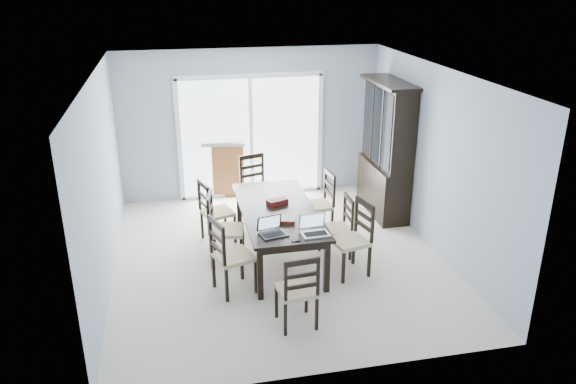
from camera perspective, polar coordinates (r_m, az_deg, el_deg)
The scene contains 24 objects.
floor at distance 7.98m, azimuth -0.97°, elevation -6.68°, with size 5.00×5.00×0.00m, color silver.
ceiling at distance 7.13m, azimuth -1.10°, elevation 12.05°, with size 5.00×5.00×0.00m, color white.
back_wall at distance 9.82m, azimuth -3.82°, elevation 6.89°, with size 4.50×0.02×2.60m, color #96A3B3.
wall_left at distance 7.40m, azimuth -18.41°, elevation 0.85°, with size 0.02×5.00×2.60m, color #96A3B3.
wall_right at distance 8.16m, azimuth 14.69°, elevation 3.17°, with size 0.02×5.00×2.60m, color #96A3B3.
balcony at distance 11.17m, azimuth -4.40°, elevation 1.45°, with size 4.50×2.00×0.10m, color gray.
railing at distance 11.93m, azimuth -5.14°, elevation 5.77°, with size 4.50×0.06×1.10m, color #99999E.
dining_table at distance 7.69m, azimuth -1.00°, elevation -2.26°, with size 1.00×2.20×0.75m.
china_hutch at distance 9.22m, azimuth 9.94°, elevation 4.17°, with size 0.50×1.38×2.20m.
sliding_door at distance 9.85m, azimuth -3.77°, elevation 5.66°, with size 2.52×0.05×2.18m.
chair_left_near at distance 6.93m, azimuth -6.32°, elevation -5.69°, with size 0.57×0.56×1.17m.
chair_left_mid at distance 7.66m, azimuth -7.02°, elevation -2.92°, with size 0.53×0.52×1.18m.
chair_left_far at distance 8.27m, azimuth -7.81°, elevation -1.35°, with size 0.53×0.52×1.11m.
chair_right_near at distance 7.41m, azimuth 6.96°, elevation -3.88°, with size 0.53×0.52×1.16m.
chair_right_mid at distance 7.86m, azimuth 5.44°, elevation -2.86°, with size 0.40×0.39×1.02m.
chair_right_far at distance 8.50m, azimuth 3.52°, elevation -0.44°, with size 0.47×0.46×1.13m.
chair_end_near at distance 6.25m, azimuth 1.11°, elevation -9.35°, with size 0.44×0.45×1.08m.
chair_end_far at distance 9.15m, azimuth -3.40°, elevation 1.31°, with size 0.55×0.56×1.16m.
laptop_dark at distance 6.89m, azimuth -1.48°, elevation -4.02°, with size 0.36×0.29×0.22m.
laptop_silver at distance 6.91m, azimuth 2.79°, elevation -3.92°, with size 0.35×0.26×0.23m.
book_stack at distance 7.29m, azimuth -0.37°, elevation -2.80°, with size 0.31×0.26×0.04m.
cell_phone at distance 6.77m, azimuth 0.79°, elevation -4.95°, with size 0.10×0.05×0.01m, color black.
game_box at distance 7.80m, azimuth -1.10°, elevation -0.99°, with size 0.28×0.14×0.07m, color #460E10.
hot_tub at distance 10.78m, azimuth -9.46°, elevation 3.59°, with size 2.18×2.00×1.01m.
Camera 1 is at (-1.32, -6.91, 3.78)m, focal length 35.00 mm.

